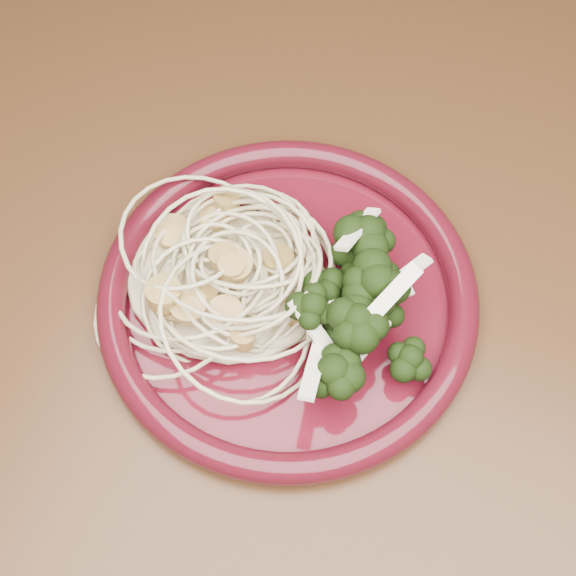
% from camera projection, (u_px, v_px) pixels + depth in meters
% --- Properties ---
extents(dining_table, '(1.20, 0.80, 0.75)m').
position_uv_depth(dining_table, '(280.00, 431.00, 0.56)').
color(dining_table, '#472814').
rests_on(dining_table, ground).
extents(dinner_plate, '(0.26, 0.26, 0.02)m').
position_uv_depth(dinner_plate, '(288.00, 297.00, 0.49)').
color(dinner_plate, '#490B15').
rests_on(dinner_plate, dining_table).
extents(spaghetti_pile, '(0.14, 0.12, 0.03)m').
position_uv_depth(spaghetti_pile, '(224.00, 274.00, 0.49)').
color(spaghetti_pile, beige).
rests_on(spaghetti_pile, dinner_plate).
extents(scallop_cluster, '(0.12, 0.12, 0.04)m').
position_uv_depth(scallop_cluster, '(220.00, 247.00, 0.46)').
color(scallop_cluster, tan).
rests_on(scallop_cluster, spaghetti_pile).
extents(broccoli_pile, '(0.09, 0.13, 0.04)m').
position_uv_depth(broccoli_pile, '(369.00, 302.00, 0.47)').
color(broccoli_pile, black).
rests_on(broccoli_pile, dinner_plate).
extents(onion_garnish, '(0.06, 0.08, 0.05)m').
position_uv_depth(onion_garnish, '(373.00, 280.00, 0.45)').
color(onion_garnish, white).
rests_on(onion_garnish, broccoli_pile).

